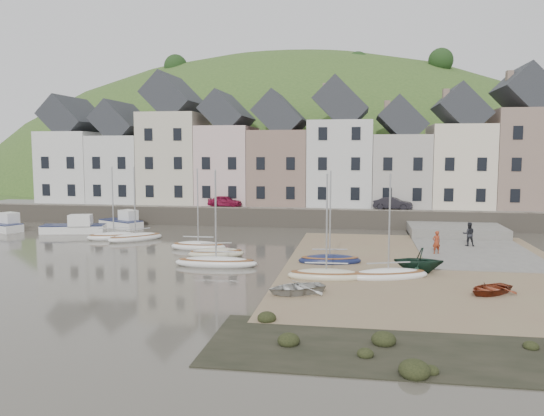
% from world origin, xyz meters
% --- Properties ---
extents(ground, '(160.00, 160.00, 0.00)m').
position_xyz_m(ground, '(0.00, 0.00, 0.00)').
color(ground, '#464137').
rests_on(ground, ground).
extents(quay_land, '(90.00, 30.00, 1.50)m').
position_xyz_m(quay_land, '(0.00, 32.00, 0.75)').
color(quay_land, '#355321').
rests_on(quay_land, ground).
extents(quay_street, '(70.00, 7.00, 0.10)m').
position_xyz_m(quay_street, '(0.00, 20.50, 1.55)').
color(quay_street, slate).
rests_on(quay_street, quay_land).
extents(seawall, '(70.00, 1.20, 1.80)m').
position_xyz_m(seawall, '(0.00, 17.00, 0.90)').
color(seawall, slate).
rests_on(seawall, ground).
extents(beach, '(18.00, 26.00, 0.06)m').
position_xyz_m(beach, '(11.00, 0.00, 0.03)').
color(beach, '#7F664D').
rests_on(beach, ground).
extents(slipway, '(8.00, 18.00, 0.12)m').
position_xyz_m(slipway, '(15.00, 8.00, 0.06)').
color(slipway, slate).
rests_on(slipway, ground).
extents(hillside, '(134.40, 84.00, 84.00)m').
position_xyz_m(hillside, '(-5.00, 60.00, -17.99)').
color(hillside, '#355321').
rests_on(hillside, ground).
extents(townhouse_terrace, '(61.05, 8.00, 13.93)m').
position_xyz_m(townhouse_terrace, '(1.76, 24.00, 7.32)').
color(townhouse_terrace, silver).
rests_on(townhouse_terrace, quay_land).
extents(sailboat_0, '(4.62, 3.09, 6.32)m').
position_xyz_m(sailboat_0, '(-13.64, 7.24, 0.26)').
color(sailboat_0, white).
rests_on(sailboat_0, ground).
extents(sailboat_1, '(4.38, 4.33, 6.32)m').
position_xyz_m(sailboat_1, '(-11.61, 6.98, 0.26)').
color(sailboat_1, white).
rests_on(sailboat_1, ground).
extents(sailboat_2, '(4.20, 2.58, 6.32)m').
position_xyz_m(sailboat_2, '(-3.21, 1.36, 0.27)').
color(sailboat_2, beige).
rests_on(sailboat_2, ground).
extents(sailboat_3, '(4.26, 1.54, 6.32)m').
position_xyz_m(sailboat_3, '(-5.29, 3.90, 0.26)').
color(sailboat_3, white).
rests_on(sailboat_3, ground).
extents(sailboat_4, '(5.47, 1.77, 6.32)m').
position_xyz_m(sailboat_4, '(-2.40, -1.75, 0.26)').
color(sailboat_4, white).
rests_on(sailboat_4, ground).
extents(sailboat_5, '(4.30, 2.06, 6.32)m').
position_xyz_m(sailboat_5, '(4.79, 0.19, 0.27)').
color(sailboat_5, '#151D43').
rests_on(sailboat_5, ground).
extents(sailboat_6, '(5.07, 3.03, 6.32)m').
position_xyz_m(sailboat_6, '(8.38, -3.59, 0.26)').
color(sailboat_6, white).
rests_on(sailboat_6, ground).
extents(sailboat_7, '(4.59, 1.73, 6.32)m').
position_xyz_m(sailboat_7, '(4.84, -4.26, 0.26)').
color(sailboat_7, beige).
rests_on(sailboat_7, ground).
extents(motorboat_0, '(5.81, 2.97, 1.70)m').
position_xyz_m(motorboat_0, '(-18.64, 9.97, 0.58)').
color(motorboat_0, white).
rests_on(motorboat_0, ground).
extents(motorboat_1, '(4.74, 3.44, 1.70)m').
position_xyz_m(motorboat_1, '(-25.82, 10.10, 0.58)').
color(motorboat_1, white).
rests_on(motorboat_1, ground).
extents(motorboat_2, '(4.92, 3.71, 1.70)m').
position_xyz_m(motorboat_2, '(-15.86, 13.88, 0.58)').
color(motorboat_2, white).
rests_on(motorboat_2, ground).
extents(rowboat_white, '(3.71, 3.39, 0.63)m').
position_xyz_m(rowboat_white, '(3.50, -7.95, 0.37)').
color(rowboat_white, beige).
rests_on(rowboat_white, beach).
extents(rowboat_green, '(2.92, 2.52, 1.54)m').
position_xyz_m(rowboat_green, '(10.25, -1.90, 0.83)').
color(rowboat_green, '#142E21').
rests_on(rowboat_green, beach).
extents(rowboat_red, '(3.31, 3.22, 0.56)m').
position_xyz_m(rowboat_red, '(13.35, -6.41, 0.34)').
color(rowboat_red, maroon).
rests_on(rowboat_red, beach).
extents(person_red, '(0.70, 0.58, 1.63)m').
position_xyz_m(person_red, '(12.10, 4.31, 0.94)').
color(person_red, '#95341B').
rests_on(person_red, slipway).
extents(person_dark, '(0.89, 0.69, 1.82)m').
position_xyz_m(person_dark, '(14.98, 7.97, 1.03)').
color(person_dark, '#222328').
rests_on(person_dark, slipway).
extents(car_left, '(3.60, 1.67, 1.19)m').
position_xyz_m(car_left, '(-7.14, 19.50, 2.20)').
color(car_left, maroon).
rests_on(car_left, quay_street).
extents(car_right, '(3.95, 2.03, 1.24)m').
position_xyz_m(car_right, '(9.91, 19.50, 2.22)').
color(car_right, black).
rests_on(car_right, quay_street).
extents(shore_rocks, '(14.00, 6.09, 0.77)m').
position_xyz_m(shore_rocks, '(9.09, -15.31, 0.12)').
color(shore_rocks, black).
rests_on(shore_rocks, ground).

